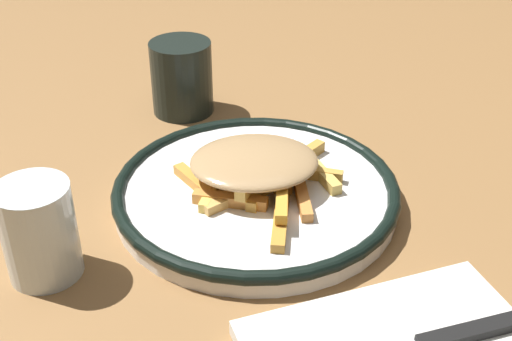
% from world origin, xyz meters
% --- Properties ---
extents(ground_plane, '(2.60, 2.60, 0.00)m').
position_xyz_m(ground_plane, '(0.00, 0.00, 0.00)').
color(ground_plane, olive).
extents(plate, '(0.29, 0.29, 0.03)m').
position_xyz_m(plate, '(0.00, 0.00, 0.01)').
color(plate, white).
rests_on(plate, ground_plane).
extents(fries_heap, '(0.18, 0.17, 0.04)m').
position_xyz_m(fries_heap, '(0.00, -0.01, 0.04)').
color(fries_heap, gold).
rests_on(fries_heap, plate).
extents(water_glass, '(0.06, 0.06, 0.09)m').
position_xyz_m(water_glass, '(-0.04, 0.21, 0.04)').
color(water_glass, silver).
rests_on(water_glass, ground_plane).
extents(coffee_mug, '(0.11, 0.08, 0.09)m').
position_xyz_m(coffee_mug, '(0.23, 0.02, 0.05)').
color(coffee_mug, black).
rests_on(coffee_mug, ground_plane).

